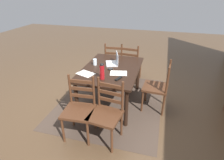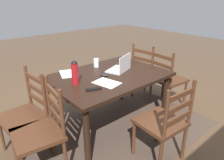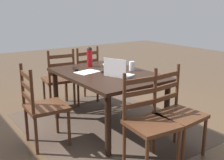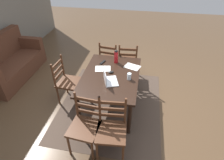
% 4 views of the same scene
% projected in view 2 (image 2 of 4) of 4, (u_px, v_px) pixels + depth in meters
% --- Properties ---
extents(ground_plane, '(14.00, 14.00, 0.00)m').
position_uv_depth(ground_plane, '(109.00, 123.00, 2.99)').
color(ground_plane, brown).
extents(area_rug, '(2.40, 2.00, 0.01)m').
position_uv_depth(area_rug, '(109.00, 123.00, 2.98)').
color(area_rug, '#47382D').
rests_on(area_rug, ground).
extents(dining_table, '(1.47, 1.03, 0.74)m').
position_uv_depth(dining_table, '(108.00, 81.00, 2.74)').
color(dining_table, black).
rests_on(dining_table, ground).
extents(chair_right_far, '(0.49, 0.49, 0.95)m').
position_uv_depth(chair_right_far, '(41.00, 132.00, 2.04)').
color(chair_right_far, '#4C2B19').
rests_on(chair_right_far, ground).
extents(chair_far_head, '(0.47, 0.47, 0.95)m').
position_uv_depth(chair_far_head, '(164.00, 123.00, 2.19)').
color(chair_far_head, '#4C2B19').
rests_on(chair_far_head, ground).
extents(chair_right_near, '(0.47, 0.47, 0.95)m').
position_uv_depth(chair_right_near, '(25.00, 115.00, 2.34)').
color(chair_right_near, '#4C2B19').
rests_on(chair_right_near, ground).
extents(chair_left_near, '(0.48, 0.48, 0.95)m').
position_uv_depth(chair_left_near, '(147.00, 72.00, 3.57)').
color(chair_left_near, '#4C2B19').
rests_on(chair_left_near, ground).
extents(chair_left_far, '(0.48, 0.48, 0.95)m').
position_uv_depth(chair_left_far, '(167.00, 79.00, 3.28)').
color(chair_left_far, '#4C2B19').
rests_on(chair_left_far, ground).
extents(laptop, '(0.38, 0.32, 0.23)m').
position_uv_depth(laptop, '(121.00, 67.00, 2.82)').
color(laptop, silver).
rests_on(laptop, dining_table).
extents(water_bottle, '(0.08, 0.08, 0.28)m').
position_uv_depth(water_bottle, '(75.00, 72.00, 2.38)').
color(water_bottle, '#A81419').
rests_on(water_bottle, dining_table).
extents(drinking_glass, '(0.07, 0.07, 0.12)m').
position_uv_depth(drinking_glass, '(96.00, 63.00, 2.97)').
color(drinking_glass, silver).
rests_on(drinking_glass, dining_table).
extents(computer_mouse, '(0.10, 0.12, 0.03)m').
position_uv_depth(computer_mouse, '(104.00, 75.00, 2.65)').
color(computer_mouse, black).
rests_on(computer_mouse, dining_table).
extents(tv_remote, '(0.17, 0.10, 0.02)m').
position_uv_depth(tv_remote, '(94.00, 89.00, 2.28)').
color(tv_remote, black).
rests_on(tv_remote, dining_table).
extents(paper_stack_left, '(0.30, 0.35, 0.00)m').
position_uv_depth(paper_stack_left, '(69.00, 73.00, 2.74)').
color(paper_stack_left, white).
rests_on(paper_stack_left, dining_table).
extents(paper_stack_right, '(0.27, 0.33, 0.00)m').
position_uv_depth(paper_stack_right, '(107.00, 83.00, 2.46)').
color(paper_stack_right, white).
rests_on(paper_stack_right, dining_table).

